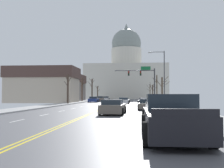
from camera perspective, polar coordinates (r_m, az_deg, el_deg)
name	(u,v)px	position (r m, az deg, el deg)	size (l,w,h in m)	color
ground	(109,106)	(41.35, -0.57, -4.45)	(20.00, 180.00, 0.20)	#505055
signal_gantry	(143,77)	(55.46, 6.42, 1.47)	(7.91, 0.41, 7.10)	#28282D
street_lamp_right	(162,73)	(42.72, 10.18, 2.28)	(2.49, 0.24, 8.10)	#333338
capitol_building	(126,74)	(118.63, 2.95, 1.97)	(33.22, 22.23, 32.06)	beige
sedan_near_00	(124,101)	(50.83, 2.46, -3.43)	(2.08, 4.63, 1.16)	silver
sedan_near_01	(144,102)	(43.39, 6.61, -3.61)	(2.10, 4.30, 1.19)	black
sedan_near_02	(147,103)	(37.48, 7.21, -3.84)	(2.05, 4.51, 1.19)	navy
sedan_near_03	(147,105)	(30.84, 7.20, -4.18)	(2.18, 4.62, 1.19)	#6B6056
sedan_near_04	(113,107)	(23.39, 0.19, -4.76)	(2.12, 4.63, 1.23)	#6B6056
sedan_near_05	(159,112)	(17.74, 9.50, -5.62)	(2.00, 4.39, 1.20)	black
pickup_truck_near_06	(173,119)	(10.60, 12.26, -6.95)	(2.30, 5.35, 1.65)	black
sedan_oncoming_00	(94,100)	(61.11, -3.75, -3.19)	(2.13, 4.38, 1.24)	navy
sedan_oncoming_01	(100,99)	(73.28, -2.46, -3.02)	(2.03, 4.42, 1.27)	#6B6056
sedan_oncoming_02	(106,98)	(84.14, -1.33, -2.95)	(2.15, 4.72, 1.16)	silver
flank_building_00	(43,85)	(59.88, -13.87, -0.14)	(14.20, 8.64, 7.34)	#B2A38E
flank_building_01	(65,88)	(82.10, -9.63, -0.72)	(10.99, 10.01, 7.33)	slate
bare_tree_00	(150,90)	(95.10, 7.76, -1.32)	(2.70, 2.06, 5.73)	#4C3D2D
bare_tree_01	(92,89)	(79.77, -4.10, -1.03)	(1.91, 1.87, 6.32)	#423328
bare_tree_02	(162,89)	(49.63, 10.21, -1.05)	(2.49, 2.69, 4.77)	brown
bare_tree_03	(98,92)	(91.36, -2.96, -1.71)	(1.69, 1.37, 4.54)	#4C3D2D
bare_tree_04	(157,87)	(62.70, 9.11, -0.67)	(1.30, 2.34, 5.89)	#4C3D2D
bare_tree_05	(68,88)	(49.47, -9.01, -0.82)	(1.66, 2.10, 5.34)	#423328
bare_tree_06	(153,92)	(72.37, 8.30, -1.59)	(2.01, 1.39, 4.29)	#423328
bare_tree_07	(82,89)	(67.42, -6.10, -1.01)	(2.09, 1.65, 5.61)	#423328
pedestrian_00	(167,98)	(47.91, 11.21, -2.88)	(0.35, 0.34, 1.61)	#33333D
bicycle_parked	(168,103)	(40.51, 11.27, -3.79)	(0.12, 1.77, 0.85)	black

